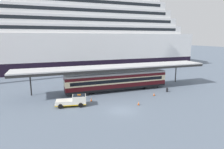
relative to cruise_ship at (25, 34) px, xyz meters
The scene contains 9 objects.
ground_plane 52.88m from the cruise_ship, 70.32° to the right, with size 400.00×400.00×0.00m, color slate.
cruise_ship is the anchor object (origin of this frame).
platform_canopy 42.97m from the cruise_ship, 60.58° to the right, with size 42.76×5.66×5.57m.
train_carriage 43.95m from the cruise_ship, 60.86° to the right, with size 22.85×2.81×4.11m.
service_truck 46.19m from the cruise_ship, 76.73° to the right, with size 5.47×2.93×2.02m.
traffic_cone_near 52.14m from the cruise_ship, 58.31° to the right, with size 0.36×0.36×0.64m.
traffic_cone_mid 46.00m from the cruise_ship, 72.03° to the right, with size 0.36×0.36×0.73m.
traffic_cone_far 52.92m from the cruise_ship, 65.90° to the right, with size 0.36×0.36×0.69m.
quay_bollard 53.22m from the cruise_ship, 53.60° to the right, with size 0.48×0.48×0.96m.
Camera 1 is at (-11.47, -27.00, 11.72)m, focal length 30.53 mm.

